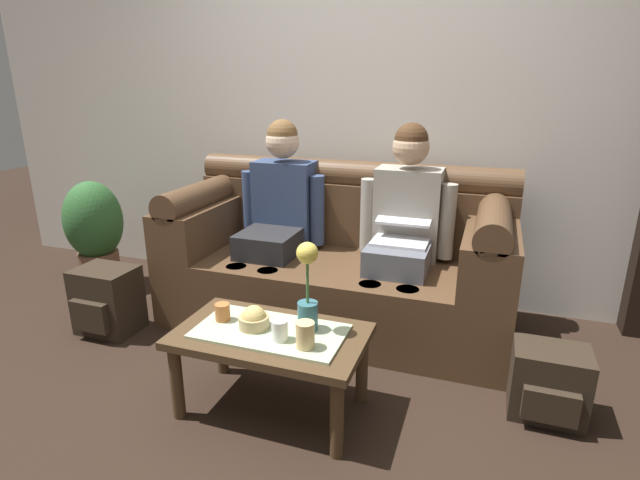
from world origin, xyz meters
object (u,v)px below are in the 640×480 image
cup_near_right (305,335)px  potted_plant (95,229)px  coffee_table (271,343)px  cup_far_center (280,330)px  cup_near_left (223,312)px  person_right (404,223)px  snack_bowl (254,319)px  person_left (278,212)px  backpack_right (549,383)px  backpack_left (107,301)px  couch (338,262)px  flower_vase (308,289)px

cup_near_right → potted_plant: potted_plant is taller
coffee_table → cup_far_center: (0.08, -0.07, 0.11)m
cup_near_left → potted_plant: 1.79m
person_right → snack_bowl: person_right is taller
person_left → coffee_table: person_left is taller
cup_near_right → backpack_right: cup_near_right is taller
cup_near_left → backpack_right: (1.43, 0.35, -0.28)m
coffee_table → potted_plant: size_ratio=1.08×
person_right → backpack_right: 1.12m
backpack_right → potted_plant: size_ratio=0.41×
person_left → backpack_right: (1.58, -0.62, -0.50)m
backpack_left → cup_far_center: bearing=-17.8°
cup_near_left → backpack_left: cup_near_left is taller
person_right → backpack_left: 1.82m
couch → potted_plant: (-1.80, -0.09, 0.06)m
person_right → coffee_table: size_ratio=1.45×
flower_vase → cup_near_left: bearing=-173.3°
cup_near_left → potted_plant: potted_plant is taller
person_left → backpack_right: bearing=-21.6°
flower_vase → potted_plant: 2.13m
person_left → cup_near_left: 1.01m
person_left → backpack_left: bearing=-143.0°
person_right → flower_vase: bearing=-104.7°
cup_far_center → backpack_left: 1.40m
coffee_table → backpack_left: bearing=163.9°
snack_bowl → backpack_left: (-1.16, 0.36, -0.24)m
cup_near_right → backpack_left: (-1.44, 0.44, -0.26)m
couch → backpack_left: bearing=-152.8°
couch → snack_bowl: 1.00m
person_right → cup_far_center: (-0.32, -1.06, -0.21)m
couch → backpack_left: (-1.24, -0.64, -0.18)m
cup_far_center → backpack_right: size_ratio=0.28×
person_right → coffee_table: bearing=-111.8°
couch → cup_near_right: (0.20, -1.08, 0.08)m
person_left → person_right: (0.79, -0.00, -0.00)m
couch → cup_far_center: bearing=-85.9°
person_right → coffee_table: 1.12m
couch → potted_plant: couch is taller
snack_bowl → cup_near_left: 0.17m
cup_near_left → potted_plant: size_ratio=0.10×
flower_vase → backpack_left: flower_vase is taller
cup_near_left → potted_plant: (-1.55, 0.88, -0.01)m
cup_near_left → coffee_table: bearing=-3.7°
snack_bowl → cup_near_right: 0.29m
cup_near_right → snack_bowl: bearing=162.6°
person_left → potted_plant: (-1.40, -0.09, -0.23)m
snack_bowl → cup_near_right: bearing=-17.4°
snack_bowl → cup_far_center: 0.17m
coffee_table → cup_far_center: 0.15m
cup_far_center → person_left: bearing=114.1°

